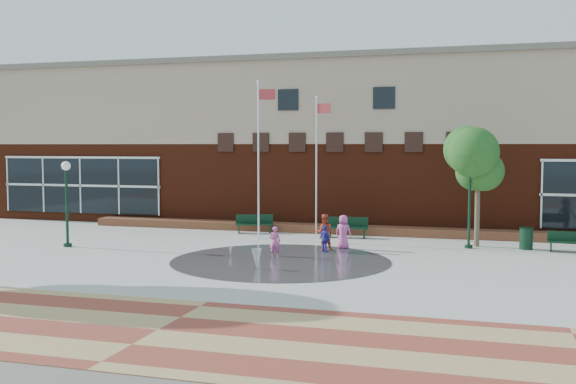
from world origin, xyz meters
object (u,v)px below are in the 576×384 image
(flagpole_left, at_px, (259,151))
(flagpole_right, at_px, (317,157))
(bench_left, at_px, (255,227))
(child_splash, at_px, (275,242))
(trash_can, at_px, (526,238))

(flagpole_left, xyz_separation_m, flagpole_right, (2.18, 2.47, -0.31))
(flagpole_left, height_order, bench_left, flagpole_left)
(bench_left, bearing_deg, flagpole_right, -10.42)
(bench_left, xyz_separation_m, child_splash, (3.14, -6.50, 0.31))
(flagpole_right, relative_size, bench_left, 3.54)
(flagpole_right, bearing_deg, bench_left, -156.49)
(flagpole_left, height_order, flagpole_right, flagpole_left)
(flagpole_right, distance_m, trash_can, 10.53)
(flagpole_left, relative_size, flagpole_right, 1.08)
(flagpole_right, bearing_deg, flagpole_left, -117.79)
(flagpole_right, height_order, bench_left, flagpole_right)
(bench_left, relative_size, trash_can, 2.01)
(trash_can, bearing_deg, bench_left, 172.41)
(flagpole_right, height_order, trash_can, flagpole_right)
(flagpole_right, bearing_deg, child_splash, -76.07)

